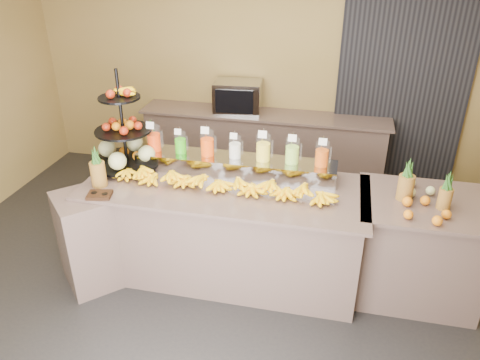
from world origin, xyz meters
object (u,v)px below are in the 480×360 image
(pitcher_tray, at_px, (235,165))
(condiment_caddy, at_px, (100,195))
(right_fruit_pile, at_px, (423,201))
(fruit_stand, at_px, (129,144))
(banana_heap, at_px, (220,180))
(oven_warmer, at_px, (238,97))

(pitcher_tray, height_order, condiment_caddy, pitcher_tray)
(right_fruit_pile, bearing_deg, pitcher_tray, 169.19)
(fruit_stand, distance_m, condiment_caddy, 0.64)
(banana_heap, distance_m, oven_warmer, 2.02)
(banana_heap, relative_size, condiment_caddy, 10.23)
(condiment_caddy, height_order, oven_warmer, oven_warmer)
(right_fruit_pile, relative_size, oven_warmer, 0.71)
(oven_warmer, bearing_deg, banana_heap, -85.73)
(right_fruit_pile, bearing_deg, fruit_stand, 175.35)
(banana_heap, bearing_deg, oven_warmer, 98.38)
(condiment_caddy, height_order, right_fruit_pile, right_fruit_pile)
(banana_heap, xyz_separation_m, right_fruit_pile, (1.68, 0.02, -0.01))
(banana_heap, height_order, right_fruit_pile, right_fruit_pile)
(pitcher_tray, distance_m, fruit_stand, 1.00)
(right_fruit_pile, bearing_deg, banana_heap, -179.43)
(fruit_stand, distance_m, oven_warmer, 1.88)
(fruit_stand, height_order, condiment_caddy, fruit_stand)
(pitcher_tray, xyz_separation_m, right_fruit_pile, (1.62, -0.31, -0.01))
(fruit_stand, relative_size, condiment_caddy, 4.75)
(pitcher_tray, distance_m, condiment_caddy, 1.23)
(right_fruit_pile, bearing_deg, oven_warmer, 134.88)
(pitcher_tray, bearing_deg, condiment_caddy, -145.38)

